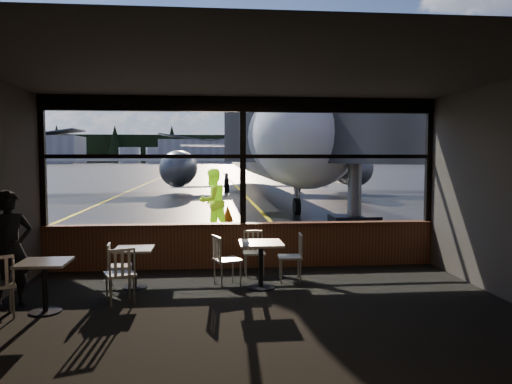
{
  "coord_description": "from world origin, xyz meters",
  "views": [
    {
      "loc": [
        -0.71,
        -10.17,
        2.28
      ],
      "look_at": [
        0.37,
        1.0,
        1.5
      ],
      "focal_mm": 35.0,
      "sensor_mm": 36.0,
      "label": 1
    }
  ],
  "objects": [
    {
      "name": "fuel_tank_b",
      "position": [
        -20.0,
        182.0,
        3.0
      ],
      "size": [
        8.0,
        8.0,
        6.0
      ],
      "primitive_type": "cylinder",
      "color": "silver",
      "rests_on": "ground_plane"
    },
    {
      "name": "window_header",
      "position": [
        0.0,
        0.0,
        3.35
      ],
      "size": [
        8.0,
        0.18,
        0.3
      ],
      "primitive_type": "cube",
      "color": "black",
      "rests_on": "ground"
    },
    {
      "name": "hangar_right",
      "position": [
        60.0,
        178.0,
        6.0
      ],
      "size": [
        50.0,
        20.0,
        12.0
      ],
      "primitive_type": null,
      "color": "silver",
      "rests_on": "ground_plane"
    },
    {
      "name": "window_transom",
      "position": [
        0.0,
        0.0,
        2.3
      ],
      "size": [
        8.0,
        0.1,
        0.08
      ],
      "primitive_type": "cube",
      "color": "black",
      "rests_on": "ground"
    },
    {
      "name": "treeline",
      "position": [
        0.0,
        210.0,
        6.0
      ],
      "size": [
        360.0,
        3.0,
        12.0
      ],
      "primitive_type": "cube",
      "color": "black",
      "rests_on": "ground_plane"
    },
    {
      "name": "mullion_left",
      "position": [
        -3.95,
        0.0,
        2.2
      ],
      "size": [
        0.12,
        0.12,
        2.6
      ],
      "primitive_type": "cube",
      "color": "black",
      "rests_on": "ground"
    },
    {
      "name": "passenger",
      "position": [
        -3.7,
        -2.39,
        0.9
      ],
      "size": [
        0.78,
        0.72,
        1.79
      ],
      "primitive_type": "imported",
      "rotation": [
        0.0,
        0.0,
        0.6
      ],
      "color": "black",
      "rests_on": "carpet_floor"
    },
    {
      "name": "hangar_mid",
      "position": [
        0.0,
        185.0,
        5.0
      ],
      "size": [
        38.0,
        15.0,
        10.0
      ],
      "primitive_type": null,
      "color": "silver",
      "rests_on": "ground_plane"
    },
    {
      "name": "mullion_centre",
      "position": [
        0.0,
        0.0,
        2.2
      ],
      "size": [
        0.12,
        0.12,
        2.6
      ],
      "primitive_type": "cube",
      "color": "black",
      "rests_on": "ground"
    },
    {
      "name": "chair_near_e",
      "position": [
        0.78,
        -1.23,
        0.45
      ],
      "size": [
        0.52,
        0.52,
        0.89
      ],
      "primitive_type": null,
      "rotation": [
        0.0,
        0.0,
        1.5
      ],
      "color": "#B3AEA2",
      "rests_on": "carpet_floor"
    },
    {
      "name": "ceiling",
      "position": [
        0.0,
        -3.0,
        3.5
      ],
      "size": [
        8.0,
        6.0,
        0.04
      ],
      "primitive_type": "cube",
      "color": "#38332D",
      "rests_on": "ground"
    },
    {
      "name": "jet_bridge",
      "position": [
        3.6,
        5.5,
        2.53
      ],
      "size": [
        9.48,
        11.59,
        5.06
      ],
      "primitive_type": null,
      "color": "#2E2E31",
      "rests_on": "ground_plane"
    },
    {
      "name": "carpet_floor",
      "position": [
        0.0,
        -3.0,
        0.01
      ],
      "size": [
        8.0,
        6.0,
        0.01
      ],
      "primitive_type": "cube",
      "color": "black",
      "rests_on": "ground"
    },
    {
      "name": "cafe_table_left",
      "position": [
        -3.1,
        -2.71,
        0.38
      ],
      "size": [
        0.7,
        0.7,
        0.77
      ],
      "primitive_type": null,
      "color": "#A8A29B",
      "rests_on": "carpet_floor"
    },
    {
      "name": "chair_near_n",
      "position": [
        0.17,
        -0.69,
        0.43
      ],
      "size": [
        0.47,
        0.47,
        0.86
      ],
      "primitive_type": null,
      "rotation": [
        0.0,
        0.0,
        3.15
      ],
      "color": "beige",
      "rests_on": "carpet_floor"
    },
    {
      "name": "ground_crew",
      "position": [
        -0.58,
        4.68,
        0.97
      ],
      "size": [
        1.2,
        1.18,
        1.95
      ],
      "primitive_type": "imported",
      "rotation": [
        0.0,
        0.0,
        3.85
      ],
      "color": "#BFF219",
      "rests_on": "ground_plane"
    },
    {
      "name": "mullion_right",
      "position": [
        3.95,
        0.0,
        2.2
      ],
      "size": [
        0.12,
        0.12,
        2.6
      ],
      "primitive_type": "cube",
      "color": "black",
      "rests_on": "ground"
    },
    {
      "name": "cone_nose",
      "position": [
        -0.01,
        7.57,
        0.28
      ],
      "size": [
        0.41,
        0.41,
        0.56
      ],
      "primitive_type": "cone",
      "color": "orange",
      "rests_on": "ground_plane"
    },
    {
      "name": "chair_mid_w",
      "position": [
        -2.21,
        -1.6,
        0.41
      ],
      "size": [
        0.5,
        0.5,
        0.83
      ],
      "primitive_type": null,
      "rotation": [
        0.0,
        0.0,
        -1.47
      ],
      "color": "beige",
      "rests_on": "carpet_floor"
    },
    {
      "name": "wall_back",
      "position": [
        0.0,
        -6.0,
        1.75
      ],
      "size": [
        8.0,
        0.04,
        3.5
      ],
      "primitive_type": "cube",
      "color": "#453E37",
      "rests_on": "ground"
    },
    {
      "name": "cafe_table_near",
      "position": [
        0.19,
        -1.66,
        0.41
      ],
      "size": [
        0.74,
        0.74,
        0.81
      ],
      "primitive_type": null,
      "color": "#A49F97",
      "rests_on": "carpet_floor"
    },
    {
      "name": "window_sill",
      "position": [
        0.0,
        0.0,
        0.45
      ],
      "size": [
        8.0,
        0.28,
        0.9
      ],
      "primitive_type": "cube",
      "color": "#5A2E1B",
      "rests_on": "ground"
    },
    {
      "name": "ground_plane",
      "position": [
        0.0,
        120.0,
        0.0
      ],
      "size": [
        520.0,
        520.0,
        0.0
      ],
      "primitive_type": "plane",
      "color": "black",
      "rests_on": "ground"
    },
    {
      "name": "cafe_table_mid",
      "position": [
        -2.0,
        -1.44,
        0.35
      ],
      "size": [
        0.65,
        0.65,
        0.71
      ],
      "primitive_type": null,
      "color": "#A9A29B",
      "rests_on": "carpet_floor"
    },
    {
      "name": "airliner",
      "position": [
        2.89,
        21.88,
        5.68
      ],
      "size": [
        31.16,
        37.32,
        11.36
      ],
      "primitive_type": null,
      "rotation": [
        0.0,
        0.0,
        -0.01
      ],
      "color": "white",
      "rests_on": "ground_plane"
    },
    {
      "name": "chair_mid_s",
      "position": [
        -2.09,
        -2.33,
        0.45
      ],
      "size": [
        0.64,
        0.64,
        0.91
      ],
      "primitive_type": null,
      "rotation": [
        0.0,
        0.0,
        0.36
      ],
      "color": "#B3AEA1",
      "rests_on": "carpet_floor"
    },
    {
      "name": "fuel_tank_a",
      "position": [
        -30.0,
        182.0,
        3.0
      ],
      "size": [
        8.0,
        8.0,
        6.0
      ],
      "primitive_type": "cylinder",
      "color": "silver",
      "rests_on": "ground_plane"
    },
    {
      "name": "chair_near_w",
      "position": [
        -0.38,
        -1.45,
        0.46
      ],
      "size": [
        0.64,
        0.64,
        0.91
      ],
      "primitive_type": null,
      "rotation": [
        0.0,
        0.0,
        -1.23
      ],
      "color": "#B6B0A4",
      "rests_on": "carpet_floor"
    },
    {
      "name": "hangar_left",
      "position": [
        -70.0,
        180.0,
        5.5
      ],
      "size": [
        45.0,
        18.0,
        11.0
      ],
      "primitive_type": null,
      "color": "silver",
      "rests_on": "ground_plane"
    },
    {
      "name": "fuel_tank_c",
      "position": [
        -10.0,
        182.0,
        3.0
      ],
      "size": [
        8.0,
        8.0,
        6.0
      ],
      "primitive_type": "cylinder",
      "color": "silver",
      "rests_on": "ground_plane"
    }
  ]
}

